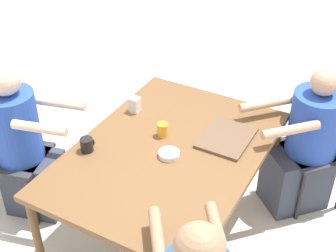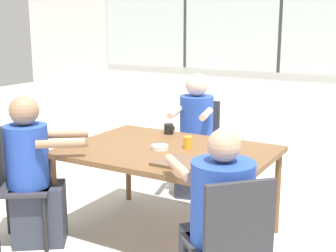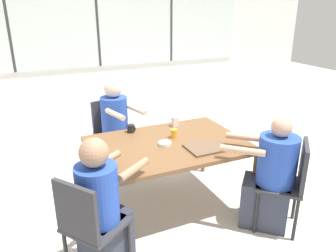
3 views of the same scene
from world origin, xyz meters
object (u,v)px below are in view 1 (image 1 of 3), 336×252
milk_carton_small (135,105)px  bowl_white_shallow (169,154)px  juice_glass (162,130)px  coffee_mug (87,144)px  chair_for_man_blue_shirt (328,139)px  person_woman_green_shirt (24,149)px  chair_for_woman_green_shirt (2,145)px  person_man_blue_shirt (305,149)px

milk_carton_small → bowl_white_shallow: size_ratio=0.85×
juice_glass → coffee_mug: bearing=137.3°
chair_for_man_blue_shirt → milk_carton_small: bearing=69.0°
chair_for_man_blue_shirt → juice_glass: 1.19m
chair_for_man_blue_shirt → person_woman_green_shirt: person_woman_green_shirt is taller
juice_glass → bowl_white_shallow: size_ratio=0.70×
bowl_white_shallow → coffee_mug: bearing=112.0°
coffee_mug → juice_glass: juice_glass is taller
chair_for_woman_green_shirt → bowl_white_shallow: bearing=87.2°
person_man_blue_shirt → bowl_white_shallow: 1.04m
chair_for_man_blue_shirt → person_man_blue_shirt: bearing=90.0°
juice_glass → milk_carton_small: size_ratio=0.83×
juice_glass → bowl_white_shallow: 0.22m
bowl_white_shallow → juice_glass: bearing=39.8°
person_man_blue_shirt → chair_for_woman_green_shirt: bearing=72.7°
milk_carton_small → bowl_white_shallow: milk_carton_small is taller
chair_for_man_blue_shirt → juice_glass: size_ratio=9.72×
person_man_blue_shirt → bowl_white_shallow: person_man_blue_shirt is taller
milk_carton_small → person_woman_green_shirt: bearing=132.8°
chair_for_woman_green_shirt → chair_for_man_blue_shirt: 2.25m
person_man_blue_shirt → chair_for_man_blue_shirt: bearing=-90.0°
coffee_mug → bowl_white_shallow: coffee_mug is taller
milk_carton_small → coffee_mug: bearing=177.4°
chair_for_man_blue_shirt → milk_carton_small: size_ratio=8.10×
chair_for_woman_green_shirt → person_woman_green_shirt: size_ratio=0.75×
coffee_mug → bowl_white_shallow: (0.19, -0.47, -0.03)m
juice_glass → chair_for_woman_green_shirt: bearing=111.8°
chair_for_woman_green_shirt → person_woman_green_shirt: 0.17m
person_woman_green_shirt → person_man_blue_shirt: size_ratio=1.07×
person_man_blue_shirt → milk_carton_small: size_ratio=10.15×
chair_for_woman_green_shirt → person_man_blue_shirt: person_man_blue_shirt is taller
chair_for_man_blue_shirt → bowl_white_shallow: chair_for_man_blue_shirt is taller
person_man_blue_shirt → person_woman_green_shirt: bearing=74.0°
person_man_blue_shirt → juice_glass: bearing=81.1°
person_woman_green_shirt → coffee_mug: 0.59m
juice_glass → bowl_white_shallow: juice_glass is taller
chair_for_woman_green_shirt → coffee_mug: chair_for_woman_green_shirt is taller
chair_for_man_blue_shirt → person_woman_green_shirt: bearing=75.3°
chair_for_woman_green_shirt → milk_carton_small: chair_for_woman_green_shirt is taller
coffee_mug → juice_glass: bearing=-42.7°
juice_glass → milk_carton_small: (0.15, 0.30, 0.01)m
juice_glass → person_woman_green_shirt: bearing=113.0°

